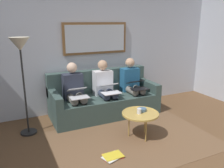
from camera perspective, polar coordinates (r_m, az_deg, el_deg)
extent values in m
cube|color=#B7BCC6|center=(5.10, -4.37, 8.41)|extent=(6.00, 0.12, 2.60)
cube|color=brown|center=(3.97, 5.39, -13.43)|extent=(2.60, 1.80, 0.01)
cube|color=#384C47|center=(4.86, -1.77, -5.16)|extent=(2.20, 0.90, 0.42)
cube|color=#384C47|center=(5.04, -3.40, 0.92)|extent=(2.20, 0.20, 0.48)
cube|color=#384C47|center=(5.24, 8.58, -0.23)|extent=(0.14, 0.90, 0.20)
cube|color=#384C47|center=(4.47, -14.00, -3.26)|extent=(0.14, 0.90, 0.20)
cube|color=brown|center=(4.99, -4.05, 11.15)|extent=(1.42, 0.04, 0.66)
cube|color=#B2B7BC|center=(4.97, -3.94, 11.13)|extent=(1.32, 0.01, 0.56)
cylinder|color=tan|center=(3.90, 6.98, -7.27)|extent=(0.62, 0.62, 0.03)
torus|color=tan|center=(3.90, 6.98, -7.10)|extent=(0.62, 0.62, 0.02)
cylinder|color=#B28E42|center=(3.85, 8.36, -11.18)|extent=(0.02, 0.02, 0.41)
cylinder|color=#B28E42|center=(4.14, 8.09, -9.21)|extent=(0.02, 0.02, 0.41)
cylinder|color=#B28E42|center=(3.98, 4.18, -10.10)|extent=(0.02, 0.02, 0.41)
cylinder|color=silver|center=(3.85, 6.69, -6.64)|extent=(0.07, 0.07, 0.09)
cylinder|color=slate|center=(3.97, 7.41, -6.26)|extent=(0.15, 0.15, 0.05)
cube|color=#235B84|center=(5.08, 4.36, 1.16)|extent=(0.38, 0.22, 0.50)
sphere|color=tan|center=(5.01, 4.45, 5.27)|extent=(0.20, 0.20, 0.20)
cylinder|color=gray|center=(5.00, 6.40, -1.27)|extent=(0.14, 0.42, 0.14)
cylinder|color=gray|center=(4.91, 4.61, -1.53)|extent=(0.14, 0.42, 0.14)
cylinder|color=gray|center=(4.92, 7.58, -5.02)|extent=(0.11, 0.11, 0.42)
cylinder|color=gray|center=(4.83, 5.78, -5.36)|extent=(0.11, 0.11, 0.42)
cube|color=black|center=(4.76, 6.82, -1.18)|extent=(0.34, 0.23, 0.01)
cube|color=black|center=(4.86, 5.89, 0.55)|extent=(0.34, 0.21, 0.10)
cube|color=#A5C6EA|center=(4.86, 5.91, 0.59)|extent=(0.31, 0.19, 0.08)
cube|color=silver|center=(4.81, -2.29, 0.36)|extent=(0.38, 0.22, 0.50)
sphere|color=tan|center=(4.73, -2.34, 4.70)|extent=(0.20, 0.20, 0.20)
cylinder|color=#384256|center=(4.71, -0.26, -2.23)|extent=(0.14, 0.42, 0.14)
cylinder|color=#384256|center=(4.64, -2.27, -2.51)|extent=(0.14, 0.42, 0.14)
cylinder|color=#384256|center=(4.63, 0.85, -6.25)|extent=(0.11, 0.11, 0.42)
cylinder|color=#384256|center=(4.55, -1.19, -6.60)|extent=(0.11, 0.11, 0.42)
cube|color=white|center=(4.47, -0.16, -2.18)|extent=(0.36, 0.23, 0.01)
cube|color=white|center=(4.58, -1.02, -0.30)|extent=(0.36, 0.22, 0.10)
cube|color=#A5C6EA|center=(4.57, -1.00, -0.26)|extent=(0.32, 0.19, 0.08)
cube|color=#2D3342|center=(4.61, -9.63, -0.52)|extent=(0.38, 0.22, 0.50)
sphere|color=beige|center=(4.52, -9.84, 4.00)|extent=(0.20, 0.20, 0.20)
cylinder|color=gray|center=(4.49, -7.69, -3.26)|extent=(0.14, 0.42, 0.14)
cylinder|color=gray|center=(4.44, -9.90, -3.56)|extent=(0.14, 0.42, 0.14)
cylinder|color=gray|center=(4.40, -6.71, -7.52)|extent=(0.11, 0.11, 0.42)
cylinder|color=gray|center=(4.35, -8.98, -7.87)|extent=(0.11, 0.11, 0.42)
cube|color=silver|center=(4.25, -8.01, -3.27)|extent=(0.34, 0.23, 0.01)
cube|color=silver|center=(4.37, -8.70, -1.30)|extent=(0.34, 0.21, 0.11)
cube|color=#A5C6EA|center=(4.36, -8.69, -1.26)|extent=(0.31, 0.18, 0.09)
cube|color=red|center=(3.53, 0.16, -17.31)|extent=(0.30, 0.23, 0.01)
cube|color=white|center=(3.49, 0.14, -17.47)|extent=(0.33, 0.27, 0.01)
cube|color=yellow|center=(3.50, 0.27, -17.18)|extent=(0.28, 0.21, 0.01)
cylinder|color=black|center=(4.42, -19.77, -11.07)|extent=(0.28, 0.28, 0.03)
cylinder|color=black|center=(4.15, -20.67, -1.92)|extent=(0.03, 0.03, 1.50)
cone|color=beige|center=(4.00, -21.76, 9.08)|extent=(0.32, 0.32, 0.22)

